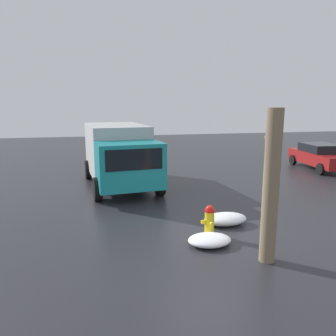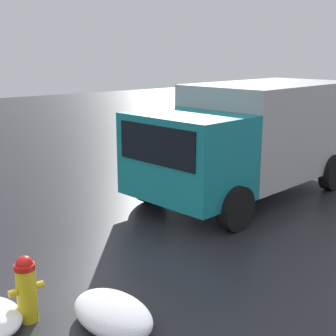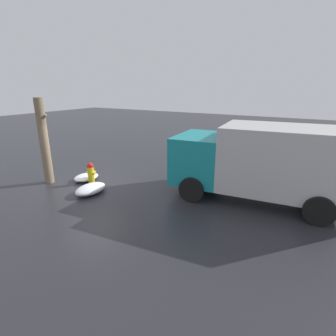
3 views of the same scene
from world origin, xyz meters
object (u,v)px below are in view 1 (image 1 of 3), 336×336
object	(u,v)px
fire_hydrant	(209,221)
tree_trunk	(271,187)
delivery_truck	(119,153)
parked_car	(322,156)

from	to	relation	value
fire_hydrant	tree_trunk	size ratio (longest dim) A/B	0.26
fire_hydrant	tree_trunk	xyz separation A→B (m)	(-1.62, -0.83, 1.30)
delivery_truck	fire_hydrant	bearing A→B (deg)	100.91
delivery_truck	parked_car	world-z (taller)	delivery_truck
fire_hydrant	delivery_truck	world-z (taller)	delivery_truck
fire_hydrant	parked_car	bearing A→B (deg)	-139.42
tree_trunk	fire_hydrant	bearing A→B (deg)	27.01
tree_trunk	delivery_truck	size ratio (longest dim) A/B	0.57
fire_hydrant	delivery_truck	size ratio (longest dim) A/B	0.15
tree_trunk	parked_car	world-z (taller)	tree_trunk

